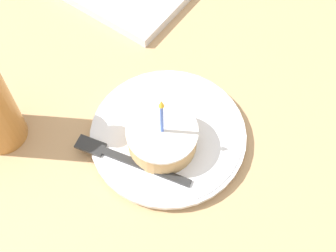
% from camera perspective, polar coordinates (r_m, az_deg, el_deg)
% --- Properties ---
extents(ground_plane, '(2.40, 2.40, 0.04)m').
position_cam_1_polar(ground_plane, '(0.77, -0.15, -1.37)').
color(ground_plane, tan).
rests_on(ground_plane, ground).
extents(plate, '(0.25, 0.25, 0.02)m').
position_cam_1_polar(plate, '(0.74, -0.00, -1.17)').
color(plate, silver).
rests_on(plate, ground_plane).
extents(cake_slice, '(0.11, 0.11, 0.12)m').
position_cam_1_polar(cake_slice, '(0.70, -0.71, -1.40)').
color(cake_slice, tan).
rests_on(cake_slice, plate).
extents(fork, '(0.19, 0.06, 0.00)m').
position_cam_1_polar(fork, '(0.71, -5.35, -3.99)').
color(fork, '#262626').
rests_on(fork, plate).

